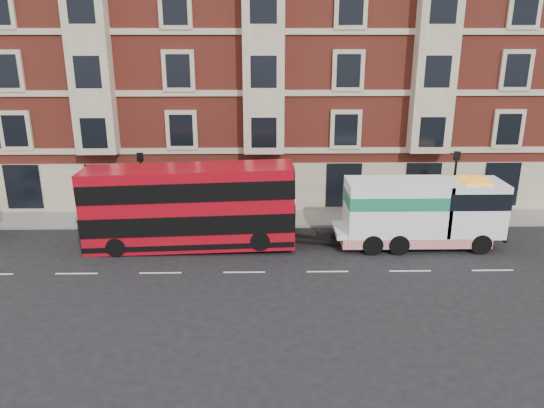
{
  "coord_description": "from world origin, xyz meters",
  "views": [
    {
      "loc": [
        0.91,
        -23.14,
        10.97
      ],
      "look_at": [
        1.41,
        4.0,
        2.14
      ],
      "focal_mm": 35.0,
      "sensor_mm": 36.0,
      "label": 1
    }
  ],
  "objects": [
    {
      "name": "ground",
      "position": [
        0.0,
        0.0,
        0.0
      ],
      "size": [
        120.0,
        120.0,
        0.0
      ],
      "primitive_type": "plane",
      "color": "black",
      "rests_on": "ground"
    },
    {
      "name": "sidewalk",
      "position": [
        0.0,
        7.5,
        0.07
      ],
      "size": [
        90.0,
        3.0,
        0.15
      ],
      "primitive_type": "cube",
      "color": "slate",
      "rests_on": "ground"
    },
    {
      "name": "victorian_terrace",
      "position": [
        0.5,
        15.0,
        10.07
      ],
      "size": [
        45.0,
        12.0,
        20.4
      ],
      "color": "maroon",
      "rests_on": "ground"
    },
    {
      "name": "lamp_post_west",
      "position": [
        -6.0,
        6.2,
        2.68
      ],
      "size": [
        0.35,
        0.15,
        4.35
      ],
      "color": "black",
      "rests_on": "sidewalk"
    },
    {
      "name": "lamp_post_east",
      "position": [
        12.0,
        6.2,
        2.68
      ],
      "size": [
        0.35,
        0.15,
        4.35
      ],
      "color": "black",
      "rests_on": "sidewalk"
    },
    {
      "name": "double_decker_bus",
      "position": [
        -2.92,
        3.15,
        2.34
      ],
      "size": [
        10.9,
        2.5,
        4.41
      ],
      "color": "#A30916",
      "rests_on": "ground"
    },
    {
      "name": "tow_truck",
      "position": [
        9.13,
        3.15,
        1.93
      ],
      "size": [
        8.72,
        2.58,
        3.64
      ],
      "color": "white",
      "rests_on": "ground"
    },
    {
      "name": "pedestrian",
      "position": [
        -7.21,
        7.98,
        0.93
      ],
      "size": [
        0.66,
        0.54,
        1.56
      ],
      "primitive_type": "imported",
      "rotation": [
        0.0,
        0.0,
        -0.32
      ],
      "color": "black",
      "rests_on": "sidewalk"
    }
  ]
}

